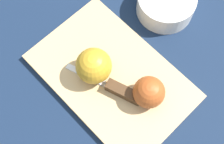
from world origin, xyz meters
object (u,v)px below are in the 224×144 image
at_px(apple_half_right, 94,66).
at_px(knife, 121,91).
at_px(apple_half_left, 149,92).
at_px(bowl, 166,3).

distance_m(apple_half_right, knife, 0.07).
relative_size(apple_half_left, bowl, 0.49).
bearing_deg(apple_half_left, apple_half_right, -129.88).
height_order(apple_half_left, apple_half_right, apple_half_right).
xyz_separation_m(knife, bowl, (0.09, -0.22, 0.00)).
xyz_separation_m(apple_half_left, apple_half_right, (0.11, 0.05, 0.00)).
relative_size(knife, bowl, 1.28).
distance_m(apple_half_left, knife, 0.06).
distance_m(knife, bowl, 0.23).
distance_m(apple_half_left, apple_half_right, 0.12).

